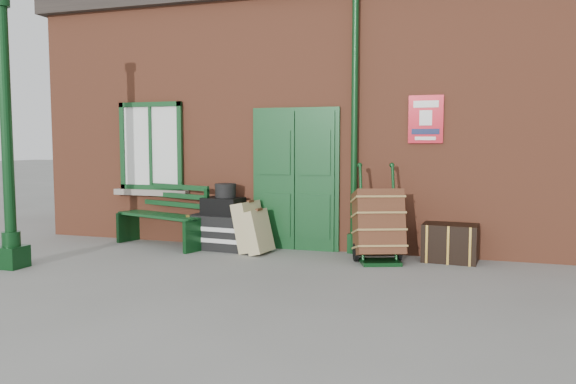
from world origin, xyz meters
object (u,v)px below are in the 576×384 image
at_px(bench, 165,214).
at_px(houdini_trunk, 226,232).
at_px(porter_trolley, 378,225).
at_px(dark_trunk, 450,243).

distance_m(bench, houdini_trunk, 1.14).
distance_m(porter_trolley, dark_trunk, 1.07).
height_order(houdini_trunk, porter_trolley, porter_trolley).
distance_m(bench, porter_trolley, 3.60).
bearing_deg(dark_trunk, porter_trolley, -156.69).
bearing_deg(porter_trolley, bench, 155.90).
distance_m(bench, dark_trunk, 4.58).
bearing_deg(houdini_trunk, dark_trunk, 6.18).
height_order(porter_trolley, dark_trunk, porter_trolley).
height_order(bench, houdini_trunk, bench).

